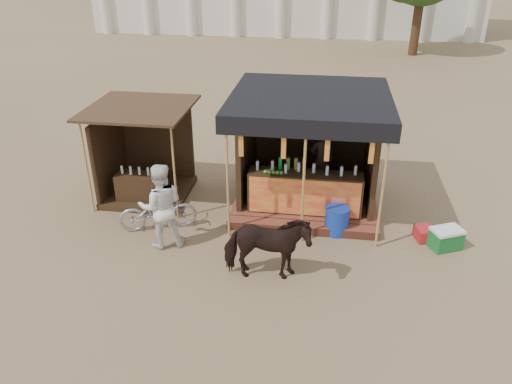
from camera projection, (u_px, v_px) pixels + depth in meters
name	position (u px, v px, depth m)	size (l,w,h in m)	color
ground	(244.00, 279.00, 9.67)	(120.00, 120.00, 0.00)	#846B4C
main_stall	(308.00, 165.00, 12.04)	(3.60, 3.61, 2.78)	brown
secondary_stall	(141.00, 163.00, 12.55)	(2.40, 2.40, 2.38)	#362513
cow	(267.00, 248.00, 9.39)	(0.75, 1.65, 1.40)	black
motorbike	(158.00, 211.00, 11.18)	(0.60, 1.72, 0.91)	#9A99A2
bystander	(161.00, 206.00, 10.35)	(0.91, 0.71, 1.88)	silver
blue_barrel	(337.00, 220.00, 11.07)	(0.53, 0.53, 0.64)	#1534A2
red_crate	(424.00, 234.00, 10.90)	(0.36, 0.44, 0.29)	#AF1D20
cooler	(446.00, 239.00, 10.56)	(0.77, 0.67, 0.46)	#17672B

